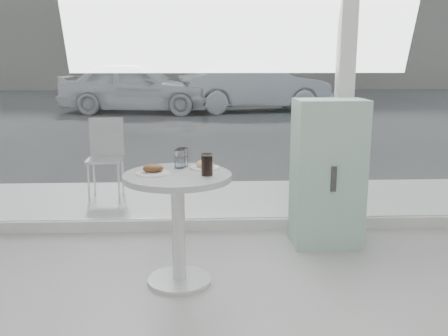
{
  "coord_description": "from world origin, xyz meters",
  "views": [
    {
      "loc": [
        -0.33,
        -1.32,
        1.51
      ],
      "look_at": [
        -0.2,
        1.7,
        0.85
      ],
      "focal_mm": 40.0,
      "sensor_mm": 36.0,
      "label": 1
    }
  ],
  "objects_px": {
    "car_white": "(137,87)",
    "car_silver": "(255,87)",
    "main_table": "(178,206)",
    "water_tumbler_a": "(180,160)",
    "patio_chair": "(106,153)",
    "cola_glass": "(207,165)",
    "plate_donut": "(205,166)",
    "plate_fritter": "(154,170)",
    "water_tumbler_b": "(182,158)",
    "mint_cabinet": "(328,173)"
  },
  "relations": [
    {
      "from": "car_white",
      "to": "car_silver",
      "type": "xyz_separation_m",
      "value": [
        3.4,
        0.23,
        -0.01
      ]
    },
    {
      "from": "main_table",
      "to": "water_tumbler_a",
      "type": "xyz_separation_m",
      "value": [
        0.01,
        0.19,
        0.27
      ]
    },
    {
      "from": "patio_chair",
      "to": "car_silver",
      "type": "distance_m",
      "value": 9.77
    },
    {
      "from": "cola_glass",
      "to": "plate_donut",
      "type": "bearing_deg",
      "value": 93.59
    },
    {
      "from": "plate_donut",
      "to": "water_tumbler_a",
      "type": "height_order",
      "value": "water_tumbler_a"
    },
    {
      "from": "plate_fritter",
      "to": "water_tumbler_b",
      "type": "relative_size",
      "value": 1.7
    },
    {
      "from": "plate_fritter",
      "to": "car_silver",
      "type": "bearing_deg",
      "value": 80.85
    },
    {
      "from": "patio_chair",
      "to": "plate_donut",
      "type": "relative_size",
      "value": 4.15
    },
    {
      "from": "water_tumbler_a",
      "to": "car_white",
      "type": "bearing_deg",
      "value": 98.76
    },
    {
      "from": "patio_chair",
      "to": "plate_fritter",
      "type": "relative_size",
      "value": 3.82
    },
    {
      "from": "car_white",
      "to": "water_tumbler_b",
      "type": "distance_m",
      "value": 11.17
    },
    {
      "from": "plate_donut",
      "to": "mint_cabinet",
      "type": "bearing_deg",
      "value": 28.57
    },
    {
      "from": "water_tumbler_a",
      "to": "water_tumbler_b",
      "type": "distance_m",
      "value": 0.05
    },
    {
      "from": "main_table",
      "to": "mint_cabinet",
      "type": "bearing_deg",
      "value": 30.64
    },
    {
      "from": "mint_cabinet",
      "to": "cola_glass",
      "type": "bearing_deg",
      "value": -144.07
    },
    {
      "from": "car_white",
      "to": "car_silver",
      "type": "distance_m",
      "value": 3.41
    },
    {
      "from": "mint_cabinet",
      "to": "car_silver",
      "type": "xyz_separation_m",
      "value": [
        0.52,
        10.8,
        0.12
      ]
    },
    {
      "from": "main_table",
      "to": "mint_cabinet",
      "type": "height_order",
      "value": "mint_cabinet"
    },
    {
      "from": "car_white",
      "to": "plate_fritter",
      "type": "height_order",
      "value": "car_white"
    },
    {
      "from": "main_table",
      "to": "water_tumbler_a",
      "type": "height_order",
      "value": "water_tumbler_a"
    },
    {
      "from": "main_table",
      "to": "water_tumbler_b",
      "type": "bearing_deg",
      "value": 84.03
    },
    {
      "from": "patio_chair",
      "to": "car_silver",
      "type": "height_order",
      "value": "car_silver"
    },
    {
      "from": "car_white",
      "to": "water_tumbler_a",
      "type": "bearing_deg",
      "value": -163.02
    },
    {
      "from": "plate_donut",
      "to": "water_tumbler_b",
      "type": "height_order",
      "value": "water_tumbler_b"
    },
    {
      "from": "patio_chair",
      "to": "cola_glass",
      "type": "xyz_separation_m",
      "value": [
        1.06,
        -2.13,
        0.31
      ]
    },
    {
      "from": "plate_donut",
      "to": "water_tumbler_b",
      "type": "relative_size",
      "value": 1.57
    },
    {
      "from": "cola_glass",
      "to": "patio_chair",
      "type": "bearing_deg",
      "value": 116.53
    },
    {
      "from": "mint_cabinet",
      "to": "plate_fritter",
      "type": "height_order",
      "value": "mint_cabinet"
    },
    {
      "from": "car_silver",
      "to": "plate_fritter",
      "type": "bearing_deg",
      "value": 159.34
    },
    {
      "from": "water_tumbler_b",
      "to": "patio_chair",
      "type": "bearing_deg",
      "value": 115.86
    },
    {
      "from": "main_table",
      "to": "plate_fritter",
      "type": "height_order",
      "value": "plate_fritter"
    },
    {
      "from": "cola_glass",
      "to": "plate_fritter",
      "type": "bearing_deg",
      "value": 172.33
    },
    {
      "from": "car_silver",
      "to": "water_tumbler_a",
      "type": "height_order",
      "value": "car_silver"
    },
    {
      "from": "water_tumbler_a",
      "to": "main_table",
      "type": "bearing_deg",
      "value": -92.43
    },
    {
      "from": "mint_cabinet",
      "to": "cola_glass",
      "type": "distance_m",
      "value": 1.27
    },
    {
      "from": "mint_cabinet",
      "to": "car_silver",
      "type": "height_order",
      "value": "car_silver"
    },
    {
      "from": "mint_cabinet",
      "to": "water_tumbler_a",
      "type": "height_order",
      "value": "mint_cabinet"
    },
    {
      "from": "patio_chair",
      "to": "water_tumbler_b",
      "type": "distance_m",
      "value": 2.07
    },
    {
      "from": "main_table",
      "to": "water_tumbler_b",
      "type": "height_order",
      "value": "water_tumbler_b"
    },
    {
      "from": "water_tumbler_b",
      "to": "cola_glass",
      "type": "distance_m",
      "value": 0.34
    },
    {
      "from": "main_table",
      "to": "plate_donut",
      "type": "xyz_separation_m",
      "value": [
        0.18,
        0.16,
        0.24
      ]
    },
    {
      "from": "patio_chair",
      "to": "car_silver",
      "type": "relative_size",
      "value": 0.19
    },
    {
      "from": "plate_donut",
      "to": "car_white",
      "type": "bearing_deg",
      "value": 99.61
    },
    {
      "from": "car_white",
      "to": "plate_donut",
      "type": "height_order",
      "value": "car_white"
    },
    {
      "from": "mint_cabinet",
      "to": "patio_chair",
      "type": "bearing_deg",
      "value": 144.67
    },
    {
      "from": "patio_chair",
      "to": "water_tumbler_a",
      "type": "xyz_separation_m",
      "value": [
        0.88,
        -1.89,
        0.3
      ]
    },
    {
      "from": "car_white",
      "to": "water_tumbler_b",
      "type": "xyz_separation_m",
      "value": [
        1.72,
        -11.04,
        0.09
      ]
    },
    {
      "from": "water_tumbler_a",
      "to": "cola_glass",
      "type": "xyz_separation_m",
      "value": [
        0.19,
        -0.25,
        0.01
      ]
    },
    {
      "from": "main_table",
      "to": "water_tumbler_a",
      "type": "relative_size",
      "value": 6.15
    },
    {
      "from": "car_silver",
      "to": "mint_cabinet",
      "type": "bearing_deg",
      "value": 165.76
    }
  ]
}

